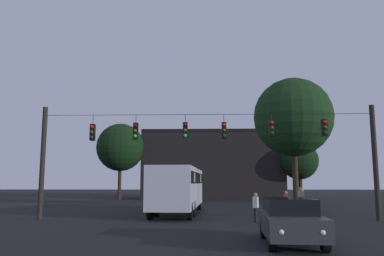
{
  "coord_description": "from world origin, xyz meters",
  "views": [
    {
      "loc": [
        -0.14,
        -7.49,
        2.06
      ],
      "look_at": [
        -0.77,
        12.57,
        4.93
      ],
      "focal_mm": 35.8,
      "sensor_mm": 36.0,
      "label": 1
    }
  ],
  "objects_px": {
    "pedestrian_crossing_center": "(256,206)",
    "pedestrian_crossing_left": "(301,200)",
    "city_bus": "(179,185)",
    "tree_right_far": "(293,117)",
    "tree_behind_building": "(299,161)",
    "pedestrian_crossing_right": "(286,203)",
    "pedestrian_near_bus": "(302,203)",
    "tree_left_silhouette": "(120,147)",
    "car_near_right": "(290,220)"
  },
  "relations": [
    {
      "from": "pedestrian_crossing_center",
      "to": "pedestrian_crossing_left",
      "type": "bearing_deg",
      "value": 43.02
    },
    {
      "from": "city_bus",
      "to": "tree_right_far",
      "type": "xyz_separation_m",
      "value": [
        8.83,
        4.44,
        5.35
      ]
    },
    {
      "from": "pedestrian_crossing_left",
      "to": "tree_behind_building",
      "type": "height_order",
      "value": "tree_behind_building"
    },
    {
      "from": "pedestrian_crossing_right",
      "to": "tree_right_far",
      "type": "distance_m",
      "value": 10.21
    },
    {
      "from": "pedestrian_near_bus",
      "to": "tree_left_silhouette",
      "type": "bearing_deg",
      "value": 120.64
    },
    {
      "from": "pedestrian_crossing_left",
      "to": "tree_behind_building",
      "type": "distance_m",
      "value": 24.36
    },
    {
      "from": "city_bus",
      "to": "pedestrian_crossing_left",
      "type": "xyz_separation_m",
      "value": [
        7.43,
        -2.65,
        -0.85
      ]
    },
    {
      "from": "pedestrian_crossing_right",
      "to": "tree_left_silhouette",
      "type": "xyz_separation_m",
      "value": [
        -15.11,
        24.26,
        5.5
      ]
    },
    {
      "from": "car_near_right",
      "to": "tree_right_far",
      "type": "relative_size",
      "value": 0.43
    },
    {
      "from": "pedestrian_crossing_center",
      "to": "car_near_right",
      "type": "bearing_deg",
      "value": -88.12
    },
    {
      "from": "city_bus",
      "to": "pedestrian_crossing_center",
      "type": "height_order",
      "value": "city_bus"
    },
    {
      "from": "city_bus",
      "to": "tree_right_far",
      "type": "distance_m",
      "value": 11.24
    },
    {
      "from": "city_bus",
      "to": "tree_behind_building",
      "type": "relative_size",
      "value": 1.59
    },
    {
      "from": "city_bus",
      "to": "pedestrian_near_bus",
      "type": "distance_m",
      "value": 8.64
    },
    {
      "from": "car_near_right",
      "to": "pedestrian_crossing_right",
      "type": "xyz_separation_m",
      "value": [
        1.83,
        9.3,
        0.08
      ]
    },
    {
      "from": "car_near_right",
      "to": "tree_right_far",
      "type": "bearing_deg",
      "value": 76.03
    },
    {
      "from": "pedestrian_crossing_right",
      "to": "tree_right_far",
      "type": "relative_size",
      "value": 0.15
    },
    {
      "from": "pedestrian_crossing_left",
      "to": "pedestrian_crossing_right",
      "type": "distance_m",
      "value": 1.14
    },
    {
      "from": "pedestrian_crossing_center",
      "to": "tree_behind_building",
      "type": "relative_size",
      "value": 0.22
    },
    {
      "from": "pedestrian_crossing_center",
      "to": "pedestrian_crossing_right",
      "type": "bearing_deg",
      "value": 48.14
    },
    {
      "from": "pedestrian_crossing_center",
      "to": "tree_left_silhouette",
      "type": "distance_m",
      "value": 30.1
    },
    {
      "from": "pedestrian_crossing_left",
      "to": "tree_behind_building",
      "type": "relative_size",
      "value": 0.25
    },
    {
      "from": "pedestrian_crossing_left",
      "to": "pedestrian_crossing_right",
      "type": "relative_size",
      "value": 1.13
    },
    {
      "from": "tree_behind_building",
      "to": "tree_right_far",
      "type": "xyz_separation_m",
      "value": [
        -4.35,
        -16.31,
        2.55
      ]
    },
    {
      "from": "tree_behind_building",
      "to": "tree_left_silhouette",
      "type": "bearing_deg",
      "value": 179.19
    },
    {
      "from": "car_near_right",
      "to": "pedestrian_near_bus",
      "type": "relative_size",
      "value": 2.49
    },
    {
      "from": "car_near_right",
      "to": "pedestrian_crossing_left",
      "type": "height_order",
      "value": "pedestrian_crossing_left"
    },
    {
      "from": "pedestrian_crossing_center",
      "to": "pedestrian_near_bus",
      "type": "bearing_deg",
      "value": 7.47
    },
    {
      "from": "car_near_right",
      "to": "tree_left_silhouette",
      "type": "distance_m",
      "value": 36.52
    },
    {
      "from": "pedestrian_crossing_right",
      "to": "tree_behind_building",
      "type": "distance_m",
      "value": 25.16
    },
    {
      "from": "city_bus",
      "to": "car_near_right",
      "type": "xyz_separation_m",
      "value": [
        4.61,
        -12.5,
        -1.07
      ]
    },
    {
      "from": "tree_behind_building",
      "to": "pedestrian_crossing_right",
      "type": "bearing_deg",
      "value": -105.71
    },
    {
      "from": "car_near_right",
      "to": "pedestrian_near_bus",
      "type": "height_order",
      "value": "pedestrian_near_bus"
    },
    {
      "from": "tree_right_far",
      "to": "pedestrian_near_bus",
      "type": "bearing_deg",
      "value": -101.53
    },
    {
      "from": "pedestrian_crossing_left",
      "to": "city_bus",
      "type": "bearing_deg",
      "value": 160.37
    },
    {
      "from": "tree_right_far",
      "to": "pedestrian_crossing_center",
      "type": "bearing_deg",
      "value": -114.1
    },
    {
      "from": "city_bus",
      "to": "pedestrian_near_bus",
      "type": "relative_size",
      "value": 6.25
    },
    {
      "from": "pedestrian_crossing_left",
      "to": "tree_left_silhouette",
      "type": "xyz_separation_m",
      "value": [
        -16.1,
        23.7,
        5.37
      ]
    },
    {
      "from": "pedestrian_near_bus",
      "to": "tree_right_far",
      "type": "distance_m",
      "value": 11.61
    },
    {
      "from": "car_near_right",
      "to": "pedestrian_crossing_center",
      "type": "bearing_deg",
      "value": 91.88
    },
    {
      "from": "pedestrian_crossing_right",
      "to": "pedestrian_near_bus",
      "type": "xyz_separation_m",
      "value": [
        0.43,
        -1.97,
        0.13
      ]
    },
    {
      "from": "tree_left_silhouette",
      "to": "tree_right_far",
      "type": "xyz_separation_m",
      "value": [
        17.5,
        -16.62,
        0.84
      ]
    },
    {
      "from": "tree_right_far",
      "to": "pedestrian_crossing_left",
      "type": "bearing_deg",
      "value": -101.13
    },
    {
      "from": "car_near_right",
      "to": "pedestrian_crossing_left",
      "type": "relative_size",
      "value": 2.5
    },
    {
      "from": "tree_right_far",
      "to": "pedestrian_crossing_right",
      "type": "bearing_deg",
      "value": -107.36
    },
    {
      "from": "pedestrian_crossing_center",
      "to": "tree_behind_building",
      "type": "bearing_deg",
      "value": 71.48
    },
    {
      "from": "tree_left_silhouette",
      "to": "tree_behind_building",
      "type": "bearing_deg",
      "value": -0.81
    },
    {
      "from": "pedestrian_crossing_center",
      "to": "pedestrian_near_bus",
      "type": "height_order",
      "value": "pedestrian_near_bus"
    },
    {
      "from": "car_near_right",
      "to": "pedestrian_crossing_right",
      "type": "distance_m",
      "value": 9.48
    },
    {
      "from": "city_bus",
      "to": "pedestrian_crossing_center",
      "type": "relative_size",
      "value": 7.25
    }
  ]
}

